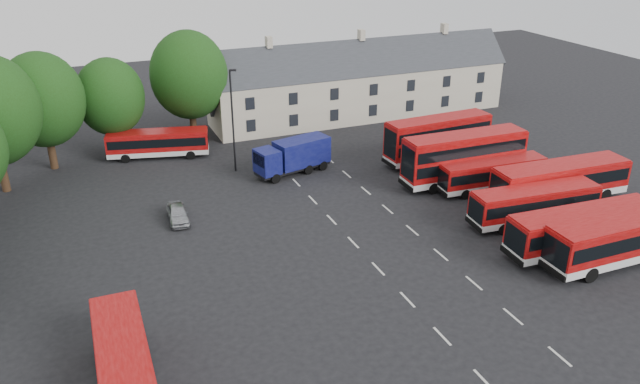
{
  "coord_description": "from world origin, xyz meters",
  "views": [
    {
      "loc": [
        -17.68,
        -34.3,
        22.39
      ],
      "look_at": [
        -0.67,
        6.8,
        2.2
      ],
      "focal_mm": 35.0,
      "sensor_mm": 36.0,
      "label": 1
    }
  ],
  "objects_px": {
    "lamppost": "(233,118)",
    "bus_dd_south": "(464,155)",
    "silver_car": "(178,214)",
    "bus_row_a": "(625,236)",
    "bus_west": "(125,373)",
    "box_truck": "(294,155)"
  },
  "relations": [
    {
      "from": "lamppost",
      "to": "bus_dd_south",
      "type": "bearing_deg",
      "value": -30.29
    },
    {
      "from": "silver_car",
      "to": "lamppost",
      "type": "relative_size",
      "value": 0.4
    },
    {
      "from": "bus_row_a",
      "to": "silver_car",
      "type": "xyz_separation_m",
      "value": [
        -27.24,
        18.01,
        -1.4
      ]
    },
    {
      "from": "bus_row_a",
      "to": "silver_car",
      "type": "distance_m",
      "value": 32.69
    },
    {
      "from": "bus_west",
      "to": "silver_car",
      "type": "distance_m",
      "value": 19.98
    },
    {
      "from": "bus_row_a",
      "to": "bus_dd_south",
      "type": "xyz_separation_m",
      "value": [
        -2.26,
        15.84,
        0.58
      ]
    },
    {
      "from": "silver_car",
      "to": "lamppost",
      "type": "distance_m",
      "value": 11.77
    },
    {
      "from": "silver_car",
      "to": "bus_west",
      "type": "bearing_deg",
      "value": -104.68
    },
    {
      "from": "box_truck",
      "to": "bus_west",
      "type": "bearing_deg",
      "value": -138.99
    },
    {
      "from": "bus_dd_south",
      "to": "silver_car",
      "type": "distance_m",
      "value": 25.15
    },
    {
      "from": "bus_dd_south",
      "to": "lamppost",
      "type": "xyz_separation_m",
      "value": [
        -17.99,
        10.51,
        2.51
      ]
    },
    {
      "from": "bus_dd_south",
      "to": "lamppost",
      "type": "bearing_deg",
      "value": 151.09
    },
    {
      "from": "bus_row_a",
      "to": "lamppost",
      "type": "xyz_separation_m",
      "value": [
        -20.25,
        26.35,
        3.1
      ]
    },
    {
      "from": "silver_car",
      "to": "box_truck",
      "type": "bearing_deg",
      "value": 28.79
    },
    {
      "from": "box_truck",
      "to": "bus_dd_south",
      "type": "bearing_deg",
      "value": -44.28
    },
    {
      "from": "bus_west",
      "to": "silver_car",
      "type": "bearing_deg",
      "value": -16.85
    },
    {
      "from": "bus_row_a",
      "to": "bus_west",
      "type": "xyz_separation_m",
      "value": [
        -33.26,
        -1.0,
        -0.19
      ]
    },
    {
      "from": "bus_row_a",
      "to": "silver_car",
      "type": "bearing_deg",
      "value": 146.97
    },
    {
      "from": "box_truck",
      "to": "bus_row_a",
      "type": "bearing_deg",
      "value": -70.25
    },
    {
      "from": "bus_dd_south",
      "to": "box_truck",
      "type": "relative_size",
      "value": 1.51
    },
    {
      "from": "bus_dd_south",
      "to": "bus_west",
      "type": "height_order",
      "value": "bus_dd_south"
    },
    {
      "from": "box_truck",
      "to": "silver_car",
      "type": "distance_m",
      "value": 13.21
    }
  ]
}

